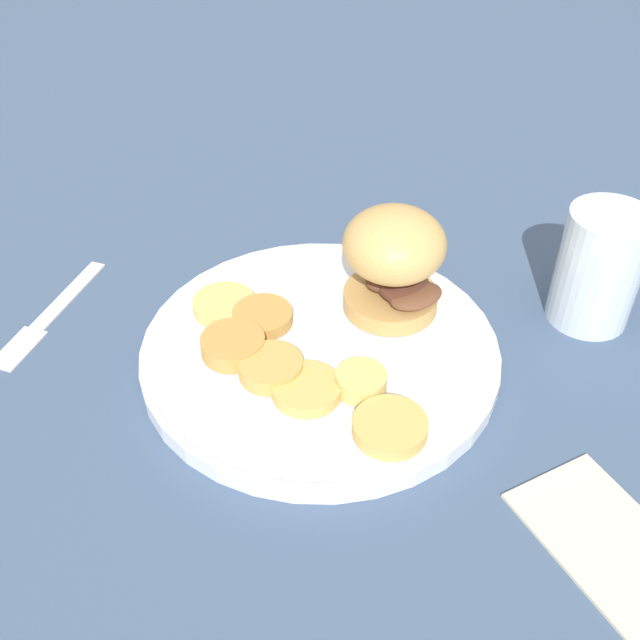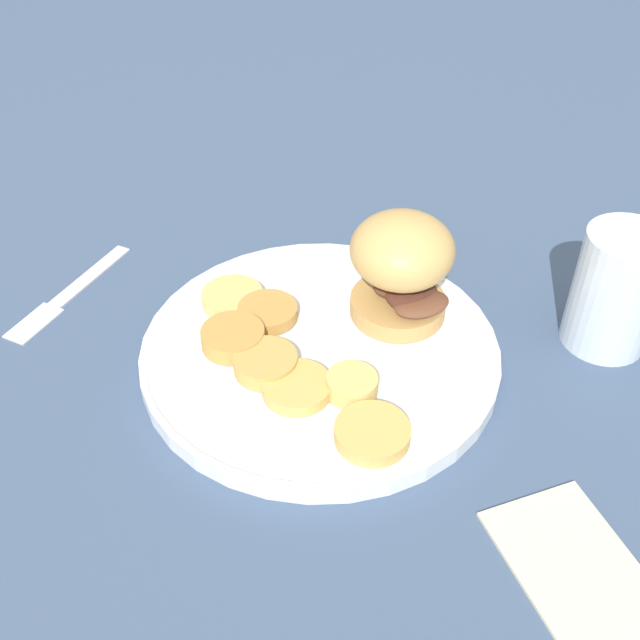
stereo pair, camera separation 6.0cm
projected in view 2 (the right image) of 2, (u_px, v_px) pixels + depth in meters
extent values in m
plane|color=#3D5170|center=(320.00, 359.00, 0.63)|extent=(4.00, 4.00, 0.00)
cylinder|color=white|center=(320.00, 352.00, 0.63)|extent=(0.30, 0.30, 0.02)
torus|color=white|center=(320.00, 346.00, 0.62)|extent=(0.30, 0.30, 0.01)
cylinder|color=tan|center=(398.00, 305.00, 0.65)|extent=(0.08, 0.08, 0.02)
ellipsoid|color=brown|center=(422.00, 304.00, 0.62)|extent=(0.06, 0.06, 0.01)
ellipsoid|color=#4C281E|center=(401.00, 289.00, 0.63)|extent=(0.04, 0.04, 0.02)
ellipsoid|color=brown|center=(390.00, 279.00, 0.65)|extent=(0.03, 0.03, 0.02)
ellipsoid|color=brown|center=(402.00, 271.00, 0.65)|extent=(0.04, 0.05, 0.02)
ellipsoid|color=#4C281E|center=(411.00, 293.00, 0.63)|extent=(0.06, 0.06, 0.02)
ellipsoid|color=#563323|center=(389.00, 289.00, 0.63)|extent=(0.03, 0.02, 0.01)
ellipsoid|color=tan|center=(402.00, 250.00, 0.61)|extent=(0.09, 0.09, 0.06)
cylinder|color=tan|center=(266.00, 363.00, 0.59)|extent=(0.05, 0.05, 0.01)
cylinder|color=#DBB766|center=(232.00, 297.00, 0.66)|extent=(0.05, 0.05, 0.01)
cylinder|color=#BC8942|center=(233.00, 337.00, 0.61)|extent=(0.05, 0.05, 0.02)
cylinder|color=#BC8942|center=(268.00, 312.00, 0.64)|extent=(0.05, 0.05, 0.01)
cylinder|color=#DBB766|center=(352.00, 385.00, 0.57)|extent=(0.04, 0.04, 0.02)
cylinder|color=tan|center=(297.00, 387.00, 0.57)|extent=(0.05, 0.05, 0.01)
cylinder|color=tan|center=(372.00, 433.00, 0.54)|extent=(0.06, 0.06, 0.01)
cube|color=silver|center=(91.00, 275.00, 0.72)|extent=(0.02, 0.10, 0.00)
cube|color=silver|center=(34.00, 323.00, 0.66)|extent=(0.02, 0.05, 0.00)
cylinder|color=silver|center=(616.00, 291.00, 0.62)|extent=(0.07, 0.07, 0.11)
cube|color=beige|center=(578.00, 570.00, 0.48)|extent=(0.14, 0.14, 0.01)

